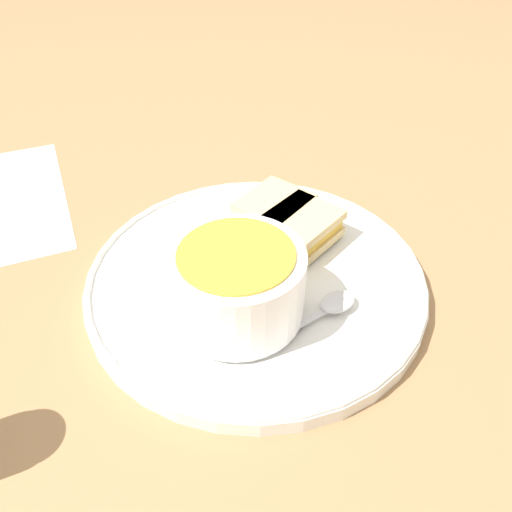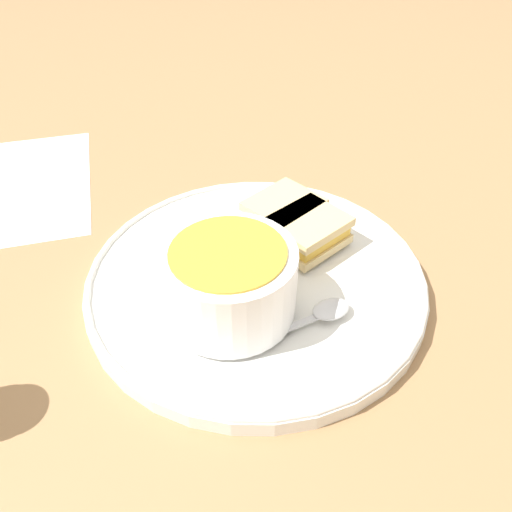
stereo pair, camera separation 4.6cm
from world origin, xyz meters
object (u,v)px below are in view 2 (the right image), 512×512
sandwich_half_near (308,231)px  sandwich_half_far (284,213)px  spoon (324,312)px  soup_bowl (229,281)px

sandwich_half_near → sandwich_half_far: same height
spoon → sandwich_half_near: (-0.02, 0.10, 0.01)m
soup_bowl → sandwich_half_near: size_ratio=1.21×
sandwich_half_near → sandwich_half_far: 0.04m
soup_bowl → sandwich_half_far: size_ratio=1.21×
sandwich_half_near → sandwich_half_far: bearing=132.9°
soup_bowl → sandwich_half_far: soup_bowl is taller
soup_bowl → spoon: bearing=0.4°
soup_bowl → sandwich_half_far: bearing=73.6°
sandwich_half_far → soup_bowl: bearing=-106.4°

